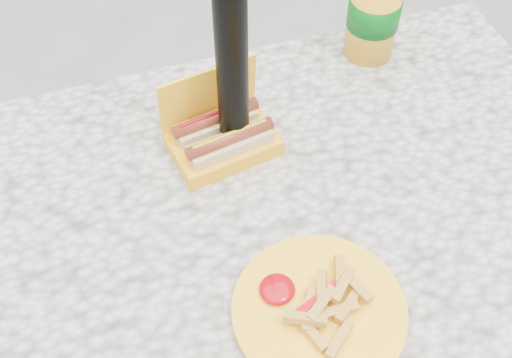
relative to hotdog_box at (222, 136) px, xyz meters
name	(u,v)px	position (x,y,z in m)	size (l,w,h in m)	color
picnic_table	(264,256)	(0.02, -0.16, -0.14)	(1.20, 0.80, 0.75)	beige
hotdog_box	(222,136)	(0.00, 0.00, 0.00)	(0.19, 0.14, 0.14)	yellow
fries_plate	(320,316)	(0.04, -0.35, -0.02)	(0.26, 0.35, 0.05)	#F6AC09
soda_cup	(374,12)	(0.34, 0.16, 0.06)	(0.10, 0.10, 0.19)	#F8A923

